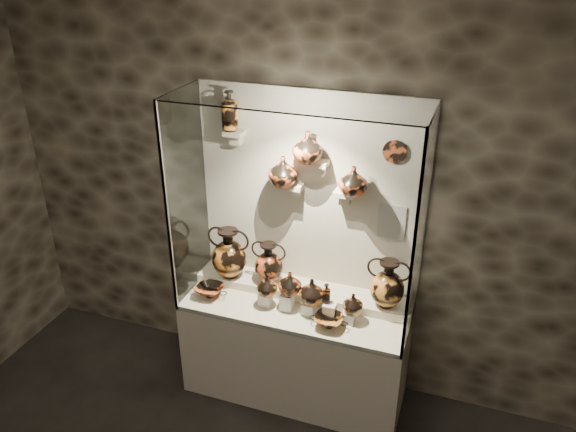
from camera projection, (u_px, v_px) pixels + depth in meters
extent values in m
cube|color=black|center=(310.00, 196.00, 4.13)|extent=(5.00, 0.02, 3.20)
cube|color=#C3B69C|center=(295.00, 351.00, 4.40)|extent=(1.70, 0.60, 0.80)
cube|color=beige|center=(295.00, 308.00, 4.21)|extent=(1.68, 0.58, 0.03)
cube|color=beige|center=(303.00, 291.00, 4.34)|extent=(1.70, 0.25, 0.10)
cube|color=#C3B69C|center=(310.00, 196.00, 4.13)|extent=(1.70, 0.03, 1.60)
cube|color=white|center=(281.00, 233.00, 3.61)|extent=(1.70, 0.01, 1.60)
cube|color=white|center=(187.00, 197.00, 4.11)|extent=(0.01, 0.60, 1.60)
cube|color=white|center=(420.00, 234.00, 3.61)|extent=(0.01, 0.60, 1.60)
cube|color=white|center=(297.00, 100.00, 3.51)|extent=(1.70, 0.60, 0.01)
cube|color=gray|center=(167.00, 214.00, 3.87)|extent=(0.02, 0.02, 1.60)
cube|color=gray|center=(413.00, 255.00, 3.37)|extent=(0.02, 0.02, 1.60)
cube|color=beige|center=(265.00, 299.00, 4.21)|extent=(0.09, 0.09, 0.10)
cube|color=beige|center=(287.00, 301.00, 4.15)|extent=(0.09, 0.09, 0.13)
cube|color=beige|center=(309.00, 308.00, 4.11)|extent=(0.09, 0.09, 0.09)
cube|color=beige|center=(330.00, 311.00, 4.05)|extent=(0.09, 0.09, 0.12)
cube|color=beige|center=(349.00, 317.00, 4.02)|extent=(0.09, 0.09, 0.08)
cube|color=#C3B69C|center=(235.00, 133.00, 4.03)|extent=(0.14, 0.12, 0.04)
cube|color=#C3B69C|center=(294.00, 186.00, 4.05)|extent=(0.14, 0.12, 0.04)
cube|color=#C3B69C|center=(321.00, 163.00, 3.90)|extent=(0.10, 0.12, 0.04)
cube|color=#C3B69C|center=(345.00, 193.00, 3.94)|extent=(0.14, 0.12, 0.04)
imported|color=#C77326|center=(267.00, 285.00, 4.13)|extent=(0.20, 0.20, 0.16)
imported|color=#BE4A21|center=(290.00, 283.00, 4.09)|extent=(0.20, 0.20, 0.18)
imported|color=#C77326|center=(312.00, 291.00, 4.05)|extent=(0.24, 0.24, 0.20)
imported|color=#C77326|center=(353.00, 303.00, 3.97)|extent=(0.18, 0.18, 0.15)
imported|color=#BE4A21|center=(283.00, 171.00, 3.96)|extent=(0.25, 0.25, 0.22)
imported|color=#BE4A21|center=(308.00, 147.00, 3.82)|extent=(0.25, 0.25, 0.22)
imported|color=#BE4A21|center=(353.00, 181.00, 3.82)|extent=(0.24, 0.24, 0.21)
cylinder|color=#9C431E|center=(395.00, 152.00, 3.74)|extent=(0.16, 0.02, 0.16)
cube|color=beige|center=(392.00, 222.00, 3.97)|extent=(0.20, 0.01, 0.26)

